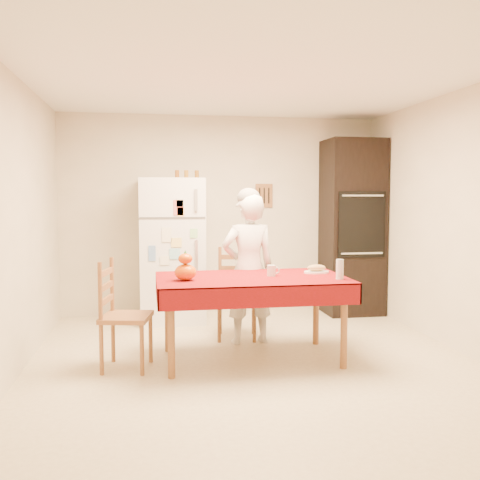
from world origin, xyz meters
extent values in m
plane|color=tan|center=(0.00, 0.00, 0.00)|extent=(4.50, 4.50, 0.00)
cube|color=beige|center=(0.00, 2.25, 1.25)|extent=(4.00, 0.02, 2.50)
cube|color=beige|center=(0.00, -2.25, 1.25)|extent=(4.00, 0.02, 2.50)
cube|color=beige|center=(-2.00, 0.00, 1.25)|extent=(0.02, 4.50, 2.50)
cube|color=beige|center=(2.00, 0.00, 1.25)|extent=(0.02, 4.50, 2.50)
cube|color=white|center=(0.00, 0.00, 2.50)|extent=(4.00, 4.50, 0.02)
cube|color=brown|center=(0.55, 2.23, 1.50)|extent=(0.22, 0.02, 0.30)
cube|color=white|center=(-0.65, 1.88, 0.85)|extent=(0.75, 0.70, 1.70)
cube|color=silver|center=(-0.39, 1.51, 1.45)|extent=(0.03, 0.03, 0.25)
cube|color=silver|center=(-0.39, 1.51, 0.70)|extent=(0.03, 0.03, 0.60)
cube|color=black|center=(1.63, 1.93, 1.10)|extent=(0.70, 0.60, 2.20)
cube|color=black|center=(1.63, 1.62, 1.15)|extent=(0.59, 0.02, 0.80)
cylinder|color=brown|center=(-0.75, -0.19, 0.35)|extent=(0.06, 0.06, 0.71)
cylinder|color=brown|center=(-0.75, 0.59, 0.35)|extent=(0.06, 0.06, 0.71)
cylinder|color=brown|center=(0.73, -0.19, 0.35)|extent=(0.06, 0.06, 0.71)
cylinder|color=brown|center=(0.73, 0.59, 0.35)|extent=(0.06, 0.06, 0.71)
cube|color=brown|center=(-0.01, 0.20, 0.73)|extent=(1.60, 0.90, 0.04)
cube|color=#540B04|center=(-0.01, 0.20, 0.76)|extent=(1.70, 1.00, 0.01)
cylinder|color=brown|center=(-0.22, 0.81, 0.21)|extent=(0.04, 0.04, 0.43)
cylinder|color=brown|center=(-0.17, 1.15, 0.21)|extent=(0.04, 0.04, 0.43)
cylinder|color=brown|center=(0.13, 0.75, 0.21)|extent=(0.04, 0.04, 0.43)
cylinder|color=brown|center=(0.19, 1.09, 0.21)|extent=(0.04, 0.04, 0.43)
cube|color=brown|center=(-0.02, 0.95, 0.45)|extent=(0.48, 0.46, 0.04)
cube|color=brown|center=(0.01, 1.12, 0.70)|extent=(0.36, 0.09, 0.50)
cylinder|color=brown|center=(-0.99, -0.08, 0.21)|extent=(0.04, 0.04, 0.43)
cylinder|color=brown|center=(-1.32, -0.01, 0.21)|extent=(0.04, 0.04, 0.43)
cylinder|color=brown|center=(-0.92, 0.27, 0.21)|extent=(0.04, 0.04, 0.43)
cylinder|color=brown|center=(-1.25, 0.34, 0.21)|extent=(0.04, 0.04, 0.43)
cube|color=brown|center=(-1.12, 0.13, 0.45)|extent=(0.48, 0.49, 0.04)
cube|color=brown|center=(-1.28, 0.16, 0.70)|extent=(0.10, 0.36, 0.50)
imported|color=silver|center=(0.07, 0.76, 0.76)|extent=(0.58, 0.41, 1.52)
cylinder|color=silver|center=(0.18, 0.22, 0.81)|extent=(0.08, 0.08, 0.10)
ellipsoid|color=#CA4104|center=(-0.61, 0.10, 0.83)|extent=(0.19, 0.19, 0.14)
ellipsoid|color=#EC3305|center=(-0.61, 0.10, 0.95)|extent=(0.12, 0.12, 0.09)
cylinder|color=silver|center=(0.73, -0.06, 0.85)|extent=(0.07, 0.07, 0.18)
cylinder|color=white|center=(0.65, 0.34, 0.77)|extent=(0.24, 0.24, 0.02)
ellipsoid|color=#986E4B|center=(0.65, 0.34, 0.81)|extent=(0.18, 0.10, 0.06)
cylinder|color=brown|center=(-0.58, 1.93, 1.75)|extent=(0.05, 0.05, 0.10)
cylinder|color=#9A661C|center=(-0.47, 1.93, 1.75)|extent=(0.05, 0.05, 0.10)
cylinder|color=brown|center=(-0.34, 1.93, 1.75)|extent=(0.05, 0.05, 0.10)
camera|label=1|loc=(-0.92, -4.50, 1.49)|focal=40.00mm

